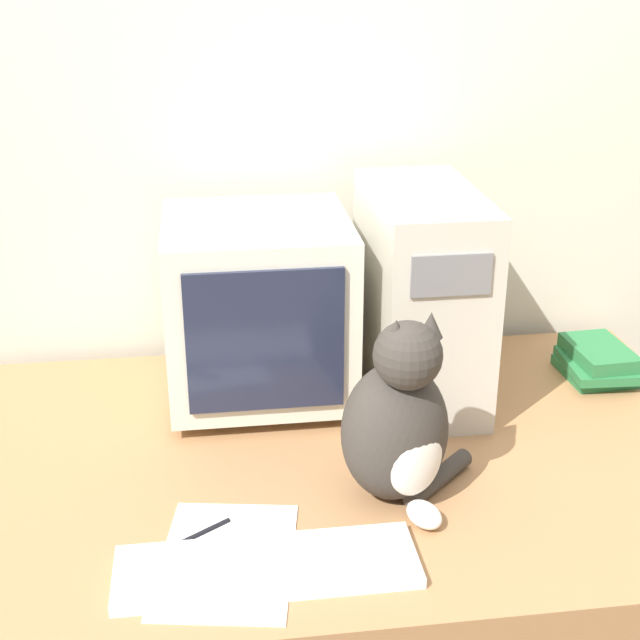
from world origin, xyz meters
name	(u,v)px	position (x,y,z in m)	size (l,w,h in m)	color
wall_back	(301,143)	(0.00, 1.03, 1.25)	(7.00, 0.05, 2.50)	beige
desk	(335,608)	(0.00, 0.48, 0.38)	(1.56, 0.97, 0.77)	#9E7047
crt_monitor	(258,307)	(-0.13, 0.74, 0.97)	(0.38, 0.38, 0.39)	beige
computer_tower	(420,295)	(0.21, 0.72, 0.99)	(0.22, 0.43, 0.45)	beige
keyboard	(267,566)	(-0.16, 0.15, 0.78)	(0.47, 0.15, 0.02)	silver
cat	(399,424)	(0.08, 0.32, 0.91)	(0.28, 0.25, 0.35)	#38332D
book_stack	(597,362)	(0.63, 0.72, 0.80)	(0.15, 0.19, 0.08)	#28703D
pen	(192,538)	(-0.28, 0.25, 0.77)	(0.13, 0.09, 0.01)	black
paper_sheet	(227,559)	(-0.22, 0.19, 0.77)	(0.26, 0.33, 0.00)	white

